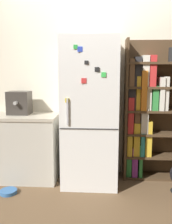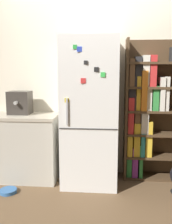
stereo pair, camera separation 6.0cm
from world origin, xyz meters
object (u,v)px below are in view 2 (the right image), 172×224
Objects in this scene: pet_bowl at (8,191)px; bookshelf at (148,112)px; refrigerator at (90,112)px; espresso_machine at (20,103)px.

bookshelf is at bearing 19.93° from pet_bowl.
refrigerator reaches higher than pet_bowl.
refrigerator reaches higher than espresso_machine.
espresso_machine is at bearing 89.73° from pet_bowl.
espresso_machine is 1.50× the size of pet_bowl.
pet_bowl is (-1.69, -0.61, -0.88)m from bookshelf.
refrigerator is 0.95m from espresso_machine.
pet_bowl is at bearing -156.53° from refrigerator.
pet_bowl is at bearing -160.07° from bookshelf.
refrigerator is 1.00× the size of bookshelf.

